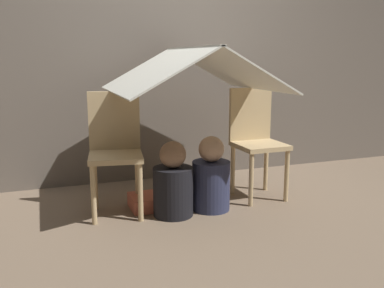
{
  "coord_description": "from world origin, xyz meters",
  "views": [
    {
      "loc": [
        -1.04,
        -2.67,
        1.11
      ],
      "look_at": [
        0.0,
        0.25,
        0.48
      ],
      "focal_mm": 40.0,
      "sensor_mm": 36.0,
      "label": 1
    }
  ],
  "objects": [
    {
      "name": "floor_cushion",
      "position": [
        -0.29,
        0.3,
        0.05
      ],
      "size": [
        0.34,
        0.27,
        0.1
      ],
      "color": "#CC664C",
      "rests_on": "ground_plane"
    },
    {
      "name": "chair_left",
      "position": [
        -0.56,
        0.32,
        0.48
      ],
      "size": [
        0.42,
        0.42,
        0.87
      ],
      "rotation": [
        0.0,
        0.0,
        -0.16
      ],
      "color": "#D1B27F",
      "rests_on": "ground_plane"
    },
    {
      "name": "sheet_canopy",
      "position": [
        0.0,
        0.25,
        1.03
      ],
      "size": [
        1.14,
        1.11,
        0.32
      ],
      "color": "silver"
    },
    {
      "name": "chair_right",
      "position": [
        0.57,
        0.32,
        0.48
      ],
      "size": [
        0.38,
        0.38,
        0.87
      ],
      "rotation": [
        0.0,
        0.0,
        0.02
      ],
      "color": "#D1B27F",
      "rests_on": "ground_plane"
    },
    {
      "name": "person_second",
      "position": [
        0.11,
        0.13,
        0.23
      ],
      "size": [
        0.28,
        0.28,
        0.55
      ],
      "color": "#2D3351",
      "rests_on": "ground_plane"
    },
    {
      "name": "ground_plane",
      "position": [
        0.0,
        0.0,
        0.0
      ],
      "size": [
        8.8,
        8.8,
        0.0
      ],
      "primitive_type": "plane",
      "color": "#7A6651"
    },
    {
      "name": "person_front",
      "position": [
        -0.19,
        0.1,
        0.23
      ],
      "size": [
        0.28,
        0.28,
        0.54
      ],
      "color": "black",
      "rests_on": "ground_plane"
    },
    {
      "name": "wall_back",
      "position": [
        0.0,
        1.1,
        1.25
      ],
      "size": [
        7.0,
        0.05,
        2.5
      ],
      "color": "#6B6056",
      "rests_on": "ground_plane"
    }
  ]
}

